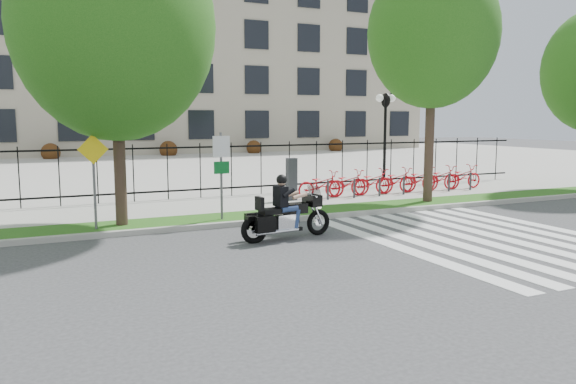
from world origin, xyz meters
name	(u,v)px	position (x,y,z in m)	size (l,w,h in m)	color
ground	(317,257)	(0.00, 0.00, 0.00)	(120.00, 120.00, 0.00)	#343436
curb	(251,223)	(0.00, 4.10, 0.07)	(60.00, 0.20, 0.15)	#999890
grass_verge	(240,218)	(0.00, 4.95, 0.07)	(60.00, 1.50, 0.15)	#1C5014
sidewalk	(215,206)	(0.00, 7.45, 0.07)	(60.00, 3.50, 0.15)	#AFABA3
plaza	(130,167)	(0.00, 25.00, 0.05)	(80.00, 34.00, 0.10)	#AFABA3
crosswalk_stripes	(483,237)	(4.83, 0.00, 0.01)	(5.70, 8.00, 0.01)	silver
iron_fence	(200,170)	(0.00, 9.20, 1.15)	(30.00, 0.06, 2.00)	black
office_building	(90,42)	(0.00, 44.92, 9.97)	(60.00, 21.90, 20.15)	#9D947E
lamp_post_right	(385,115)	(10.00, 12.00, 3.21)	(1.06, 0.70, 4.25)	black
street_tree_1	(114,25)	(-3.45, 4.95, 5.47)	(5.30, 5.30, 8.37)	#36261D
street_tree_2	(433,34)	(6.99, 4.95, 5.89)	(4.41, 4.41, 8.29)	#36261D
bike_share_station	(395,180)	(7.19, 7.20, 0.65)	(8.92, 0.87, 1.50)	#2D2D33
sign_pole_regulatory	(221,164)	(-0.70, 4.58, 1.74)	(0.50, 0.09, 2.50)	#59595B
sign_pole_warning	(94,169)	(-4.16, 4.58, 1.74)	(0.78, 0.09, 2.49)	#59595B
motorcycle_rider	(287,213)	(0.17, 2.00, 0.66)	(2.58, 0.83, 1.99)	black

